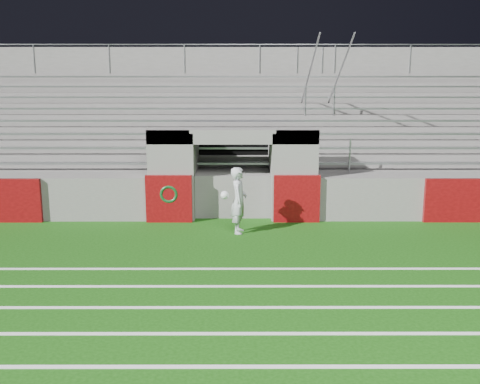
{
  "coord_description": "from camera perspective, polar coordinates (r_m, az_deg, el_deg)",
  "views": [
    {
      "loc": [
        0.18,
        -11.76,
        3.84
      ],
      "look_at": [
        0.2,
        1.8,
        1.1
      ],
      "focal_mm": 40.0,
      "sensor_mm": 36.0,
      "label": 1
    }
  ],
  "objects": [
    {
      "name": "hose_coil",
      "position": [
        15.12,
        -7.59,
        -0.23
      ],
      "size": [
        0.52,
        0.15,
        0.52
      ],
      "color": "#0D4316",
      "rests_on": "ground"
    },
    {
      "name": "stadium_structure",
      "position": [
        19.87,
        -0.6,
        4.63
      ],
      "size": [
        26.0,
        8.48,
        5.42
      ],
      "color": "slate",
      "rests_on": "ground"
    },
    {
      "name": "field_markings",
      "position": [
        7.77,
        -1.47,
        -18.13
      ],
      "size": [
        28.0,
        8.09,
        0.01
      ],
      "color": "white",
      "rests_on": "ground"
    },
    {
      "name": "goalkeeper_with_ball",
      "position": [
        13.92,
        -0.16,
        -0.88
      ],
      "size": [
        0.7,
        0.67,
        1.74
      ],
      "color": "#B8BBC2",
      "rests_on": "ground"
    },
    {
      "name": "ground",
      "position": [
        12.37,
        -0.92,
        -6.66
      ],
      "size": [
        90.0,
        90.0,
        0.0
      ],
      "primitive_type": "plane",
      "color": "#12430B",
      "rests_on": "ground"
    }
  ]
}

